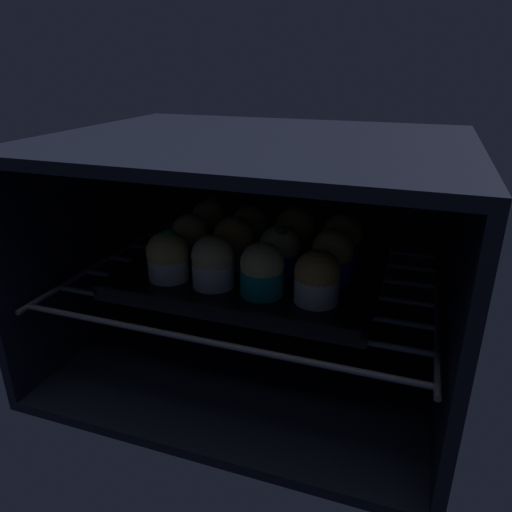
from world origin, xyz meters
The scene contains 15 objects.
oven_cavity centered at (0.00, 26.25, 17.00)cm, with size 59.00×47.00×37.00cm.
oven_rack centered at (0.00, 22.00, 13.60)cm, with size 54.80×42.00×0.80cm.
baking_tray centered at (0.00, 22.26, 14.68)cm, with size 38.14×30.42×2.20cm.
muffin_row0_col0 centered at (-11.17, 14.86, 18.65)cm, with size 6.30×6.30×7.93cm.
muffin_row0_col1 centered at (-3.91, 14.80, 18.77)cm, with size 6.08×6.08×7.65cm.
muffin_row0_col2 centered at (3.59, 14.52, 18.83)cm, with size 6.09×6.09×7.61cm.
muffin_row0_col3 centered at (11.20, 14.87, 18.60)cm, with size 6.23×6.23×7.38cm.
muffin_row1_col0 centered at (-11.27, 22.39, 18.87)cm, with size 6.05×6.05×7.96cm.
muffin_row1_col1 centered at (-3.75, 22.57, 19.15)cm, with size 6.56×6.56×8.09cm.
muffin_row1_col2 centered at (3.82, 22.06, 18.78)cm, with size 6.23×6.23×8.00cm.
muffin_row1_col3 centered at (11.83, 22.18, 18.95)cm, with size 6.13×6.13×7.94cm.
muffin_row2_col0 centered at (-11.48, 30.34, 19.06)cm, with size 6.07×6.07×8.54cm.
muffin_row2_col1 centered at (-3.91, 29.83, 18.86)cm, with size 6.05×6.05×7.66cm.
muffin_row2_col2 centered at (4.03, 30.20, 19.19)cm, with size 6.63×6.63×8.37cm.
muffin_row2_col3 centered at (11.92, 29.67, 19.02)cm, with size 6.44×6.44×7.96cm.
Camera 1 is at (22.56, -42.18, 45.50)cm, focal length 33.52 mm.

